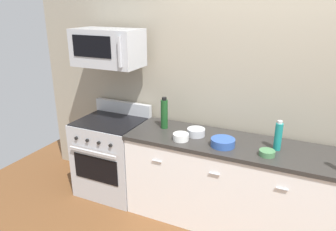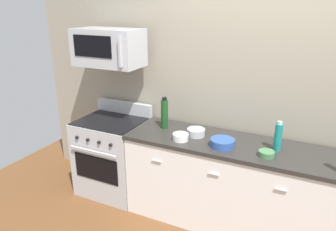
# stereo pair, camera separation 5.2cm
# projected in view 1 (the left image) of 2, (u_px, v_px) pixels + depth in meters

# --- Properties ---
(ground_plane) EXTENTS (6.80, 6.80, 0.00)m
(ground_plane) POSITION_uv_depth(u_px,v_px,m) (248.00, 227.00, 3.34)
(ground_plane) COLOR brown
(back_wall) EXTENTS (5.67, 0.10, 2.70)m
(back_wall) POSITION_uv_depth(u_px,v_px,m) (267.00, 93.00, 3.24)
(back_wall) COLOR #9E937F
(back_wall) RESTS_ON ground_plane
(counter_unit) EXTENTS (2.58, 0.66, 0.92)m
(counter_unit) POSITION_uv_depth(u_px,v_px,m) (252.00, 189.00, 3.19)
(counter_unit) COLOR white
(counter_unit) RESTS_ON ground_plane
(range_oven) EXTENTS (0.76, 0.69, 1.07)m
(range_oven) POSITION_uv_depth(u_px,v_px,m) (112.00, 156.00, 3.85)
(range_oven) COLOR #B7BABF
(range_oven) RESTS_ON ground_plane
(microwave) EXTENTS (0.74, 0.44, 0.40)m
(microwave) POSITION_uv_depth(u_px,v_px,m) (108.00, 48.00, 3.46)
(microwave) COLOR #B7BABF
(bottle_wine_green) EXTENTS (0.08, 0.08, 0.35)m
(bottle_wine_green) POSITION_uv_depth(u_px,v_px,m) (164.00, 114.00, 3.43)
(bottle_wine_green) COLOR #19471E
(bottle_wine_green) RESTS_ON countertop_slab
(bottle_sparkling_teal) EXTENTS (0.07, 0.07, 0.29)m
(bottle_sparkling_teal) POSITION_uv_depth(u_px,v_px,m) (278.00, 136.00, 2.93)
(bottle_sparkling_teal) COLOR #197F7A
(bottle_sparkling_teal) RESTS_ON countertop_slab
(bowl_steel_prep) EXTENTS (0.18, 0.18, 0.07)m
(bowl_steel_prep) POSITION_uv_depth(u_px,v_px,m) (196.00, 132.00, 3.28)
(bowl_steel_prep) COLOR #B2B5BA
(bowl_steel_prep) RESTS_ON countertop_slab
(bowl_green_glaze) EXTENTS (0.14, 0.14, 0.05)m
(bowl_green_glaze) POSITION_uv_depth(u_px,v_px,m) (267.00, 153.00, 2.85)
(bowl_green_glaze) COLOR #477A4C
(bowl_green_glaze) RESTS_ON countertop_slab
(bowl_white_ceramic) EXTENTS (0.16, 0.16, 0.07)m
(bowl_white_ceramic) POSITION_uv_depth(u_px,v_px,m) (181.00, 137.00, 3.17)
(bowl_white_ceramic) COLOR white
(bowl_white_ceramic) RESTS_ON countertop_slab
(bowl_blue_mixing) EXTENTS (0.23, 0.23, 0.07)m
(bowl_blue_mixing) POSITION_uv_depth(u_px,v_px,m) (223.00, 142.00, 3.03)
(bowl_blue_mixing) COLOR #2D519E
(bowl_blue_mixing) RESTS_ON countertop_slab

